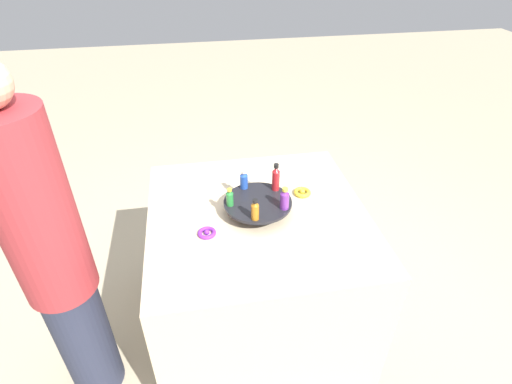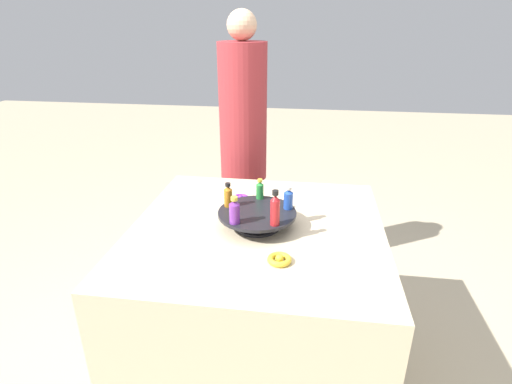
# 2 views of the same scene
# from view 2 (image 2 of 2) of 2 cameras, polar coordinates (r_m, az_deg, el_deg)

# --- Properties ---
(ground_plane) EXTENTS (12.00, 12.00, 0.00)m
(ground_plane) POSITION_cam_2_polar(r_m,az_deg,el_deg) (2.05, 0.14, -24.30)
(ground_plane) COLOR tan
(party_table) EXTENTS (0.98, 0.98, 0.77)m
(party_table) POSITION_cam_2_polar(r_m,az_deg,el_deg) (1.78, 0.15, -15.93)
(party_table) COLOR beige
(party_table) RESTS_ON ground_plane
(display_stand) EXTENTS (0.30, 0.30, 0.07)m
(display_stand) POSITION_cam_2_polar(r_m,az_deg,el_deg) (1.55, 0.17, -3.52)
(display_stand) COLOR black
(display_stand) RESTS_ON party_table
(bottle_red) EXTENTS (0.03, 0.03, 0.13)m
(bottle_red) POSITION_cam_2_polar(r_m,az_deg,el_deg) (1.42, 2.74, -2.47)
(bottle_red) COLOR #B21E23
(bottle_red) RESTS_ON display_stand
(bottle_blue) EXTENTS (0.04, 0.04, 0.09)m
(bottle_blue) POSITION_cam_2_polar(r_m,az_deg,el_deg) (1.55, 4.64, -0.93)
(bottle_blue) COLOR #234CAD
(bottle_blue) RESTS_ON display_stand
(bottle_green) EXTENTS (0.03, 0.03, 0.08)m
(bottle_green) POSITION_cam_2_polar(r_m,az_deg,el_deg) (1.63, 0.56, 0.35)
(bottle_green) COLOR #288438
(bottle_green) RESTS_ON display_stand
(bottle_amber) EXTENTS (0.03, 0.03, 0.10)m
(bottle_amber) POSITION_cam_2_polar(r_m,az_deg,el_deg) (1.57, -4.00, -0.52)
(bottle_amber) COLOR #AD6B19
(bottle_amber) RESTS_ON display_stand
(bottle_purple) EXTENTS (0.04, 0.04, 0.10)m
(bottle_purple) POSITION_cam_2_polar(r_m,az_deg,el_deg) (1.43, -3.09, -2.73)
(bottle_purple) COLOR #702D93
(bottle_purple) RESTS_ON display_stand
(ribbon_bow_purple) EXTENTS (0.08, 0.08, 0.02)m
(ribbon_bow_purple) POSITION_cam_2_polar(r_m,az_deg,el_deg) (1.79, -2.22, -0.89)
(ribbon_bow_purple) COLOR purple
(ribbon_bow_purple) RESTS_ON party_table
(ribbon_bow_gold) EXTENTS (0.08, 0.08, 0.03)m
(ribbon_bow_gold) POSITION_cam_2_polar(r_m,az_deg,el_deg) (1.35, 3.37, -9.58)
(ribbon_bow_gold) COLOR gold
(ribbon_bow_gold) RESTS_ON party_table
(person_figure) EXTENTS (0.27, 0.27, 1.57)m
(person_figure) POSITION_cam_2_polar(r_m,az_deg,el_deg) (2.33, -1.79, 5.34)
(person_figure) COLOR #282D42
(person_figure) RESTS_ON ground_plane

